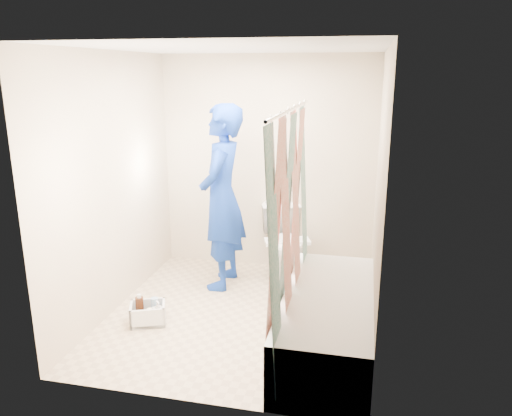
% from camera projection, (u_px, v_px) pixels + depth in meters
% --- Properties ---
extents(floor, '(2.60, 2.60, 0.00)m').
position_uv_depth(floor, '(239.00, 315.00, 4.69)').
color(floor, tan).
rests_on(floor, ground).
extents(ceiling, '(2.40, 2.60, 0.02)m').
position_uv_depth(ceiling, '(237.00, 48.00, 4.05)').
color(ceiling, silver).
rests_on(ceiling, wall_back).
extents(wall_back, '(2.40, 0.02, 2.40)m').
position_uv_depth(wall_back, '(267.00, 165.00, 5.59)').
color(wall_back, beige).
rests_on(wall_back, ground).
extents(wall_front, '(2.40, 0.02, 2.40)m').
position_uv_depth(wall_front, '(187.00, 239.00, 3.15)').
color(wall_front, beige).
rests_on(wall_front, ground).
extents(wall_left, '(0.02, 2.60, 2.40)m').
position_uv_depth(wall_left, '(113.00, 185.00, 4.62)').
color(wall_left, beige).
rests_on(wall_left, ground).
extents(wall_right, '(0.02, 2.60, 2.40)m').
position_uv_depth(wall_right, '(379.00, 199.00, 4.12)').
color(wall_right, beige).
rests_on(wall_right, ground).
extents(bathtub, '(0.70, 1.75, 0.50)m').
position_uv_depth(bathtub, '(328.00, 320.00, 4.04)').
color(bathtub, white).
rests_on(bathtub, ground).
extents(curtain_rod, '(0.02, 1.90, 0.02)m').
position_uv_depth(curtain_rod, '(291.00, 109.00, 3.66)').
color(curtain_rod, silver).
rests_on(curtain_rod, wall_back).
extents(shower_curtain, '(0.06, 1.75, 1.80)m').
position_uv_depth(shower_curtain, '(289.00, 230.00, 3.91)').
color(shower_curtain, white).
rests_on(shower_curtain, curtain_rod).
extents(toilet, '(0.66, 0.87, 0.78)m').
position_uv_depth(toilet, '(285.00, 243.00, 5.47)').
color(toilet, white).
rests_on(toilet, ground).
extents(tank_lid, '(0.52, 0.35, 0.04)m').
position_uv_depth(tank_lid, '(287.00, 241.00, 5.33)').
color(tank_lid, white).
rests_on(tank_lid, toilet).
extents(tank_internals, '(0.18, 0.09, 0.26)m').
position_uv_depth(tank_internals, '(279.00, 205.00, 5.56)').
color(tank_internals, black).
rests_on(tank_internals, toilet).
extents(plumber, '(0.46, 0.70, 1.91)m').
position_uv_depth(plumber, '(222.00, 198.00, 5.13)').
color(plumber, '#0F2A97').
rests_on(plumber, ground).
extents(cleaning_caddy, '(0.38, 0.35, 0.24)m').
position_uv_depth(cleaning_caddy, '(149.00, 314.00, 4.53)').
color(cleaning_caddy, silver).
rests_on(cleaning_caddy, ground).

